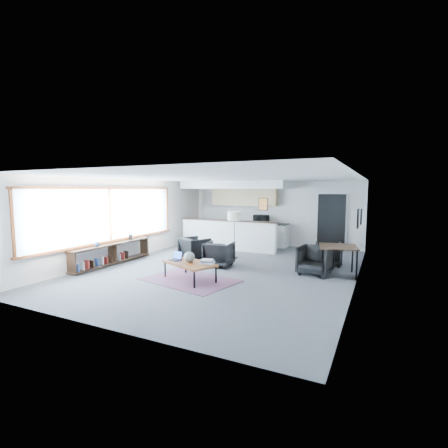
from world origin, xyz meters
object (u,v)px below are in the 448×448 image
at_px(microwave, 261,218).
at_px(laptop, 176,257).
at_px(armchair_right, 219,253).
at_px(floor_lamp, 234,218).
at_px(coffee_table, 190,264).
at_px(armchair_left, 195,247).
at_px(dining_chair_far, 328,254).
at_px(dining_chair_near, 315,261).
at_px(book_stack, 207,261).
at_px(ceramic_pot, 189,257).
at_px(dining_table, 338,248).

bearing_deg(microwave, laptop, -97.11).
relative_size(armchair_right, floor_lamp, 0.52).
distance_m(coffee_table, armchair_left, 2.38).
bearing_deg(dining_chair_far, dining_chair_near, 71.86).
height_order(book_stack, dining_chair_near, dining_chair_near).
distance_m(laptop, ceramic_pot, 0.47).
xyz_separation_m(dining_chair_far, microwave, (-2.99, 2.38, 0.80)).
bearing_deg(dining_chair_far, microwave, -49.74).
bearing_deg(dining_table, floor_lamp, 166.55).
bearing_deg(book_stack, dining_table, 36.14).
relative_size(coffee_table, dining_table, 1.43).
bearing_deg(armchair_right, laptop, 68.67).
bearing_deg(armchair_left, book_stack, 152.06).
bearing_deg(coffee_table, dining_table, 56.09).
relative_size(ceramic_pot, dining_chair_far, 0.42).
xyz_separation_m(coffee_table, ceramic_pot, (0.00, -0.01, 0.17)).
bearing_deg(coffee_table, laptop, -168.45).
bearing_deg(floor_lamp, microwave, 90.28).
height_order(laptop, floor_lamp, floor_lamp).
height_order(book_stack, floor_lamp, floor_lamp).
xyz_separation_m(laptop, dining_chair_near, (3.16, 1.86, -0.16)).
relative_size(floor_lamp, dining_table, 1.40).
bearing_deg(dining_chair_near, dining_chair_far, 89.27).
bearing_deg(laptop, dining_chair_near, 41.72).
relative_size(book_stack, microwave, 0.66).
height_order(coffee_table, ceramic_pot, ceramic_pot).
height_order(armchair_right, dining_table, armchair_right).
bearing_deg(book_stack, armchair_right, 107.14).
relative_size(laptop, microwave, 0.59).
bearing_deg(dining_chair_near, laptop, -143.32).
distance_m(coffee_table, dining_chair_near, 3.34).
bearing_deg(laptop, armchair_left, 119.71).
bearing_deg(dining_table, dining_chair_near, -161.20).
relative_size(dining_table, dining_chair_near, 1.54).
distance_m(dining_table, microwave, 4.87).
height_order(coffee_table, floor_lamp, floor_lamp).
xyz_separation_m(ceramic_pot, book_stack, (0.46, 0.10, -0.09)).
distance_m(floor_lamp, dining_table, 3.52).
xyz_separation_m(book_stack, dining_table, (2.80, 2.05, 0.22)).
bearing_deg(dining_chair_far, coffee_table, 37.30).
bearing_deg(microwave, armchair_left, -109.55).
height_order(dining_table, dining_chair_near, dining_table).
bearing_deg(book_stack, dining_chair_far, 52.57).
height_order(coffee_table, book_stack, book_stack).
distance_m(laptop, microwave, 5.57).
height_order(ceramic_pot, book_stack, ceramic_pot).
distance_m(laptop, armchair_right, 1.66).
bearing_deg(dining_chair_near, armchair_right, -168.33).
distance_m(ceramic_pot, dining_chair_far, 4.33).
bearing_deg(armchair_left, coffee_table, 141.95).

